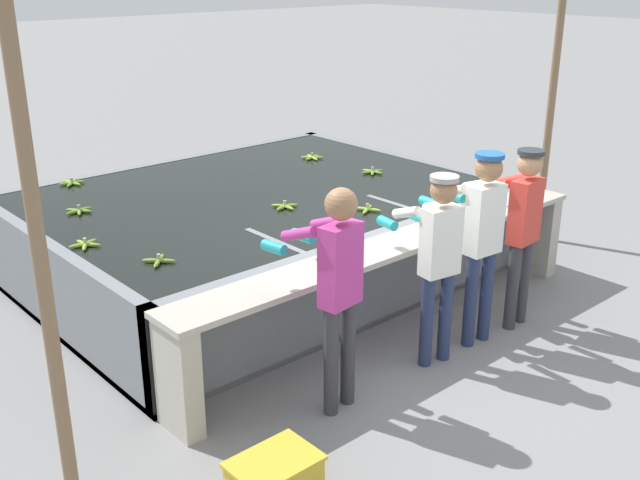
{
  "coord_description": "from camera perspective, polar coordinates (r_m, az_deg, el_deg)",
  "views": [
    {
      "loc": [
        -4.56,
        -3.89,
        3.2
      ],
      "look_at": [
        0.0,
        1.25,
        0.63
      ],
      "focal_mm": 42.0,
      "sensor_mm": 36.0,
      "label": 1
    }
  ],
  "objects": [
    {
      "name": "ground_plane",
      "position": [
        6.79,
        7.05,
        -7.78
      ],
      "size": [
        80.0,
        80.0,
        0.0
      ],
      "primitive_type": "plane",
      "color": "gray",
      "rests_on": "ground"
    },
    {
      "name": "wash_tank",
      "position": [
        8.13,
        -4.74,
        0.63
      ],
      "size": [
        4.7,
        3.63,
        0.91
      ],
      "color": "gray",
      "rests_on": "ground"
    },
    {
      "name": "work_ledge",
      "position": [
        6.65,
        5.85,
        -2.19
      ],
      "size": [
        4.7,
        0.45,
        0.91
      ],
      "color": "#B7B2A3",
      "rests_on": "ground"
    },
    {
      "name": "worker_0",
      "position": [
        5.38,
        1.3,
        -2.99
      ],
      "size": [
        0.47,
        0.74,
        1.74
      ],
      "color": "#38383D",
      "rests_on": "ground"
    },
    {
      "name": "worker_1",
      "position": [
        6.13,
        8.93,
        -0.88
      ],
      "size": [
        0.48,
        0.74,
        1.64
      ],
      "color": "navy",
      "rests_on": "ground"
    },
    {
      "name": "worker_2",
      "position": [
        6.51,
        12.16,
        0.8
      ],
      "size": [
        0.45,
        0.74,
        1.73
      ],
      "color": "navy",
      "rests_on": "ground"
    },
    {
      "name": "worker_3",
      "position": [
        6.93,
        15.06,
        1.41
      ],
      "size": [
        0.45,
        0.73,
        1.67
      ],
      "color": "#38383D",
      "rests_on": "ground"
    },
    {
      "name": "banana_bunch_floating_0",
      "position": [
        7.43,
        -2.69,
        2.6
      ],
      "size": [
        0.28,
        0.27,
        0.08
      ],
      "color": "#7FAD33",
      "rests_on": "wash_tank"
    },
    {
      "name": "banana_bunch_floating_1",
      "position": [
        6.2,
        -12.17,
        -1.54
      ],
      "size": [
        0.22,
        0.22,
        0.08
      ],
      "color": "#75A333",
      "rests_on": "wash_tank"
    },
    {
      "name": "banana_bunch_floating_2",
      "position": [
        7.65,
        -17.89,
        2.15
      ],
      "size": [
        0.28,
        0.27,
        0.08
      ],
      "color": "#75A333",
      "rests_on": "wash_tank"
    },
    {
      "name": "banana_bunch_floating_3",
      "position": [
        6.72,
        -17.45,
        -0.31
      ],
      "size": [
        0.28,
        0.27,
        0.08
      ],
      "color": "#8CB738",
      "rests_on": "wash_tank"
    },
    {
      "name": "banana_bunch_floating_4",
      "position": [
        8.65,
        -18.38,
        4.15
      ],
      "size": [
        0.28,
        0.28,
        0.08
      ],
      "color": "#7FAD33",
      "rests_on": "wash_tank"
    },
    {
      "name": "banana_bunch_floating_5",
      "position": [
        7.34,
        3.63,
        2.36
      ],
      "size": [
        0.26,
        0.26,
        0.08
      ],
      "color": "#8CB738",
      "rests_on": "wash_tank"
    },
    {
      "name": "banana_bunch_floating_6",
      "position": [
        9.31,
        -0.59,
        6.32
      ],
      "size": [
        0.28,
        0.28,
        0.08
      ],
      "color": "#9EC642",
      "rests_on": "wash_tank"
    },
    {
      "name": "banana_bunch_floating_7",
      "position": [
        8.69,
        4.02,
        5.23
      ],
      "size": [
        0.28,
        0.28,
        0.08
      ],
      "color": "#75A333",
      "rests_on": "wash_tank"
    },
    {
      "name": "banana_bunch_ledge_0",
      "position": [
        6.09,
        0.92,
        -1.43
      ],
      "size": [
        0.28,
        0.28,
        0.08
      ],
      "color": "#7FAD33",
      "rests_on": "work_ledge"
    },
    {
      "name": "knife_0",
      "position": [
        8.13,
        15.93,
        3.36
      ],
      "size": [
        0.32,
        0.2,
        0.02
      ],
      "color": "silver",
      "rests_on": "work_ledge"
    },
    {
      "name": "knife_1",
      "position": [
        7.64,
        13.35,
        2.51
      ],
      "size": [
        0.31,
        0.21,
        0.02
      ],
      "color": "silver",
      "rests_on": "work_ledge"
    },
    {
      "name": "support_post_left",
      "position": [
        4.46,
        -20.47,
        -1.9
      ],
      "size": [
        0.09,
        0.09,
        3.2
      ],
      "color": "#846647",
      "rests_on": "ground"
    },
    {
      "name": "support_post_right",
      "position": [
        9.18,
        17.18,
        9.55
      ],
      "size": [
        0.09,
        0.09,
        3.2
      ],
      "color": "#846647",
      "rests_on": "ground"
    }
  ]
}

